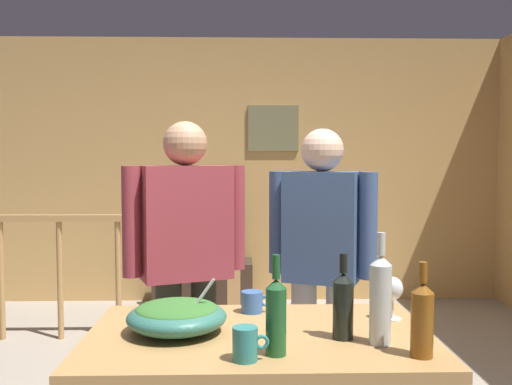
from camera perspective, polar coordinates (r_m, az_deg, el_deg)
The scene contains 16 objects.
back_wall at distance 5.53m, azimuth -1.34°, elevation 2.24°, with size 5.09×0.10×2.54m, color tan.
framed_picture at distance 5.49m, azimuth 1.76°, elevation 6.49°, with size 0.49×0.03×0.44m, color olive.
stair_railing at distance 4.46m, azimuth -11.60°, elevation -6.71°, with size 2.31×0.10×1.01m.
tv_console at distance 5.32m, azimuth -5.31°, elevation -9.23°, with size 0.90×0.40×0.44m, color #38281E.
flat_screen_tv at distance 5.21m, azimuth -5.36°, elevation -4.06°, with size 0.62×0.12×0.45m.
serving_table at distance 2.15m, azimuth 0.28°, elevation -15.92°, with size 1.25×0.79×0.75m.
salad_bowl at distance 2.13m, azimuth -7.98°, elevation -12.15°, with size 0.36×0.36×0.20m.
wine_glass at distance 2.32m, azimuth 13.60°, elevation -9.53°, with size 0.08×0.08×0.17m.
wine_bottle_clear at distance 2.00m, azimuth 12.43°, elevation -10.33°, with size 0.07×0.07×0.38m.
wine_bottle_green at distance 1.86m, azimuth 2.03°, elevation -12.22°, with size 0.07×0.07×0.33m.
wine_bottle_dark at distance 2.05m, azimuth 8.77°, elevation -11.05°, with size 0.07×0.07×0.30m.
wine_bottle_amber at distance 1.92m, azimuth 16.39°, elevation -12.03°, with size 0.07×0.07×0.31m.
mug_teal at distance 1.84m, azimuth -1.04°, elevation -14.99°, with size 0.12×0.08×0.11m.
mug_blue at distance 2.37m, azimuth -0.36°, elevation -10.96°, with size 0.12×0.09×0.09m.
person_standing_left at distance 2.85m, azimuth -7.08°, elevation -5.80°, with size 0.59×0.36×1.57m.
person_standing_right at distance 2.87m, azimuth 6.62°, elevation -6.48°, with size 0.52×0.33×1.54m.
Camera 1 is at (-0.02, -2.59, 1.39)m, focal length 39.70 mm.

